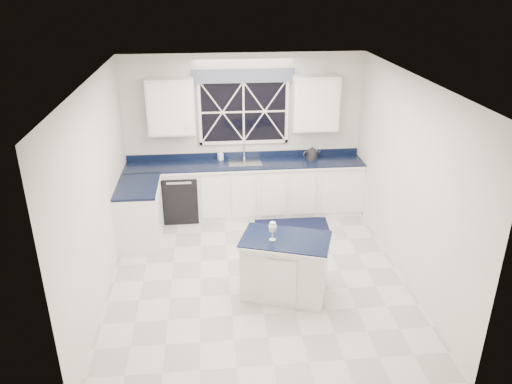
{
  "coord_description": "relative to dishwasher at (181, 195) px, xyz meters",
  "views": [
    {
      "loc": [
        -0.59,
        -5.87,
        3.85
      ],
      "look_at": [
        0.03,
        0.4,
        1.09
      ],
      "focal_mm": 35.0,
      "sensor_mm": 36.0,
      "label": 1
    }
  ],
  "objects": [
    {
      "name": "ground",
      "position": [
        1.1,
        -1.95,
        -0.41
      ],
      "size": [
        4.5,
        4.5,
        0.0
      ],
      "primitive_type": "plane",
      "color": "#BCBBB6",
      "rests_on": "ground"
    },
    {
      "name": "island",
      "position": [
        1.42,
        -2.42,
        0.0
      ],
      "size": [
        1.25,
        0.98,
        0.82
      ],
      "rotation": [
        0.0,
        0.0,
        -0.33
      ],
      "color": "white",
      "rests_on": "ground"
    },
    {
      "name": "base_cabinets",
      "position": [
        0.77,
        -0.17,
        0.04
      ],
      "size": [
        3.99,
        1.6,
        0.9
      ],
      "color": "white",
      "rests_on": "ground"
    },
    {
      "name": "wine_glass",
      "position": [
        1.25,
        -2.44,
        0.58
      ],
      "size": [
        0.1,
        0.1,
        0.24
      ],
      "color": "silver",
      "rests_on": "island"
    },
    {
      "name": "countertop",
      "position": [
        1.1,
        0.0,
        0.51
      ],
      "size": [
        3.98,
        0.64,
        0.04
      ],
      "primitive_type": "cube",
      "color": "black",
      "rests_on": "base_cabinets"
    },
    {
      "name": "kettle",
      "position": [
        2.25,
        0.08,
        0.63
      ],
      "size": [
        0.31,
        0.22,
        0.22
      ],
      "rotation": [
        0.0,
        0.0,
        0.15
      ],
      "color": "#303032",
      "rests_on": "countertop"
    },
    {
      "name": "faucet",
      "position": [
        1.1,
        0.19,
        0.69
      ],
      "size": [
        0.05,
        0.2,
        0.3
      ],
      "color": "#AEAFB1",
      "rests_on": "countertop"
    },
    {
      "name": "back_wall",
      "position": [
        1.1,
        0.3,
        0.94
      ],
      "size": [
        4.0,
        0.1,
        2.7
      ],
      "primitive_type": "cube",
      "color": "silver",
      "rests_on": "ground"
    },
    {
      "name": "soap_bottle",
      "position": [
        0.69,
        0.21,
        0.62
      ],
      "size": [
        0.1,
        0.1,
        0.18
      ],
      "primitive_type": "imported",
      "rotation": [
        0.0,
        0.0,
        0.36
      ],
      "color": "silver",
      "rests_on": "countertop"
    },
    {
      "name": "window",
      "position": [
        1.1,
        0.25,
        1.42
      ],
      "size": [
        1.65,
        0.09,
        1.26
      ],
      "color": "black",
      "rests_on": "ground"
    },
    {
      "name": "upper_cabinets",
      "position": [
        1.1,
        0.13,
        1.49
      ],
      "size": [
        3.1,
        0.34,
        0.9
      ],
      "color": "white",
      "rests_on": "ground"
    },
    {
      "name": "dishwasher",
      "position": [
        0.0,
        0.0,
        0.0
      ],
      "size": [
        0.6,
        0.58,
        0.82
      ],
      "primitive_type": "cube",
      "color": "black",
      "rests_on": "ground"
    },
    {
      "name": "rug",
      "position": [
        1.81,
        -0.62,
        -0.4
      ],
      "size": [
        1.43,
        0.93,
        0.02
      ],
      "rotation": [
        0.0,
        0.0,
        -0.07
      ],
      "color": "#ADADA8",
      "rests_on": "ground"
    }
  ]
}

